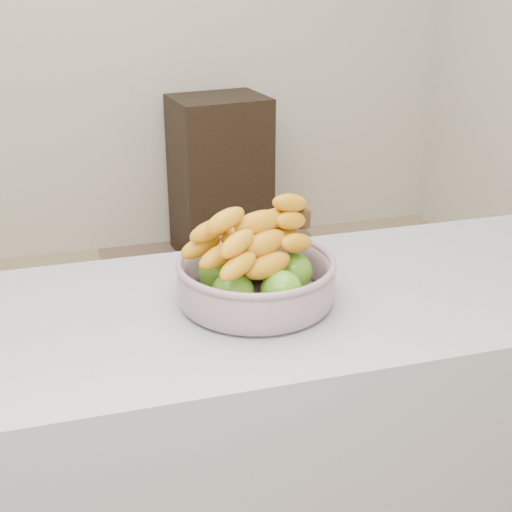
{
  "coord_description": "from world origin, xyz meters",
  "views": [
    {
      "loc": [
        -0.18,
        -1.81,
        1.55
      ],
      "look_at": [
        0.18,
        -0.58,
        1.0
      ],
      "focal_mm": 50.0,
      "sensor_mm": 36.0,
      "label": 1
    }
  ],
  "objects": [
    {
      "name": "fruit_bowl",
      "position": [
        0.18,
        -0.58,
        0.96
      ],
      "size": [
        0.32,
        0.32,
        0.19
      ],
      "rotation": [
        0.0,
        0.0,
        0.38
      ],
      "color": "#A5B4C6",
      "rests_on": "counter"
    },
    {
      "name": "ground",
      "position": [
        0.0,
        0.0,
        0.0
      ],
      "size": [
        4.0,
        4.0,
        0.0
      ],
      "primitive_type": "plane",
      "color": "tan",
      "rests_on": "ground"
    },
    {
      "name": "cabinet",
      "position": [
        0.67,
        1.78,
        0.43
      ],
      "size": [
        0.52,
        0.44,
        0.86
      ],
      "primitive_type": "cube",
      "rotation": [
        0.0,
        0.0,
        0.13
      ],
      "color": "black",
      "rests_on": "ground"
    },
    {
      "name": "counter",
      "position": [
        0.0,
        -0.58,
        0.45
      ],
      "size": [
        2.0,
        0.6,
        0.9
      ],
      "primitive_type": "cube",
      "color": "#A3A4AC",
      "rests_on": "ground"
    }
  ]
}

